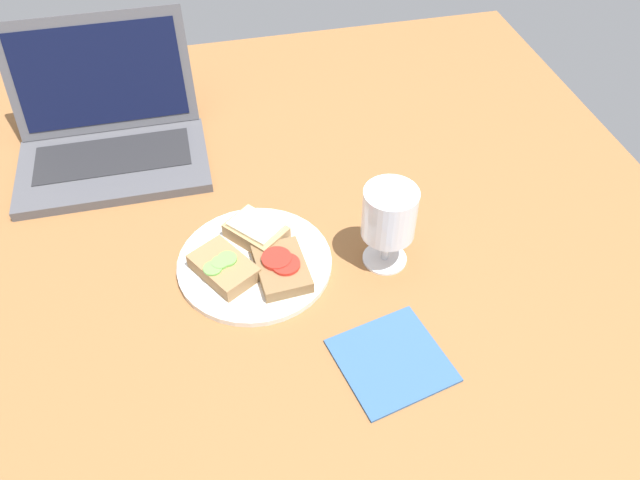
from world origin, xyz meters
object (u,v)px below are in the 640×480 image
(sandwich_with_cheese, at_px, (256,231))
(wine_glass, at_px, (389,217))
(sandwich_with_cucumber, at_px, (224,267))
(plate, at_px, (255,263))
(sandwich_with_tomato, at_px, (282,268))
(laptop, at_px, (109,134))
(napkin, at_px, (392,360))

(sandwich_with_cheese, distance_m, wine_glass, 0.22)
(sandwich_with_cucumber, bearing_deg, plate, 16.87)
(sandwich_with_tomato, distance_m, laptop, 0.45)
(plate, bearing_deg, napkin, -54.53)
(plate, xyz_separation_m, laptop, (-0.21, 0.33, 0.04))
(plate, height_order, napkin, plate)
(sandwich_with_cucumber, relative_size, wine_glass, 0.85)
(sandwich_with_tomato, height_order, sandwich_with_cucumber, sandwich_with_cucumber)
(wine_glass, xyz_separation_m, laptop, (-0.41, 0.37, -0.05))
(laptop, bearing_deg, wine_glass, -41.68)
(plate, relative_size, wine_glass, 1.71)
(sandwich_with_tomato, relative_size, wine_glass, 0.76)
(plate, xyz_separation_m, sandwich_with_cheese, (0.01, 0.05, 0.02))
(laptop, bearing_deg, plate, -57.55)
(plate, distance_m, laptop, 0.40)
(sandwich_with_cheese, xyz_separation_m, laptop, (-0.22, 0.28, 0.02))
(plate, distance_m, sandwich_with_cucumber, 0.05)
(plate, xyz_separation_m, wine_glass, (0.20, -0.03, 0.09))
(plate, relative_size, sandwich_with_tomato, 2.24)
(plate, bearing_deg, sandwich_with_tomato, -42.70)
(sandwich_with_cheese, bearing_deg, wine_glass, -23.72)
(sandwich_with_tomato, xyz_separation_m, laptop, (-0.25, 0.37, 0.02))
(laptop, relative_size, napkin, 2.40)
(sandwich_with_tomato, distance_m, sandwich_with_cheese, 0.09)
(sandwich_with_tomato, xyz_separation_m, sandwich_with_cheese, (-0.03, 0.08, 0.00))
(wine_glass, bearing_deg, sandwich_with_cucumber, 175.56)
(plate, height_order, sandwich_with_cucumber, sandwich_with_cucumber)
(sandwich_with_tomato, bearing_deg, sandwich_with_cucumber, 167.25)
(plate, xyz_separation_m, napkin, (0.15, -0.22, -0.00))
(laptop, bearing_deg, napkin, -56.34)
(sandwich_with_cucumber, xyz_separation_m, napkin, (0.20, -0.20, -0.02))
(plate, relative_size, sandwich_with_cucumber, 2.01)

